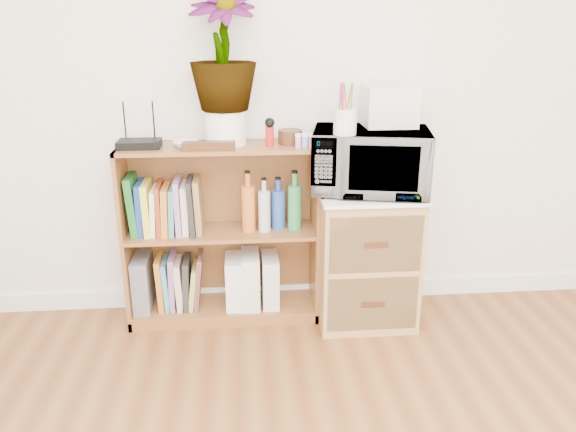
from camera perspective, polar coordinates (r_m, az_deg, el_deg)
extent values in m
cube|color=white|center=(3.28, -0.16, -7.76)|extent=(4.00, 0.02, 0.10)
cube|color=brown|center=(2.97, -6.70, -1.87)|extent=(1.00, 0.30, 0.95)
cube|color=#9E7542|center=(3.01, 7.80, -4.16)|extent=(0.50, 0.45, 0.70)
imported|color=white|center=(2.84, 8.32, 5.57)|extent=(0.63, 0.49, 0.31)
cylinder|color=white|center=(2.65, 5.81, 9.49)|extent=(0.11, 0.11, 0.12)
cube|color=white|center=(2.90, 10.27, 10.93)|extent=(0.25, 0.21, 0.20)
cube|color=black|center=(2.85, -14.87, 7.09)|extent=(0.21, 0.14, 0.04)
imported|color=silver|center=(2.81, -10.34, 7.20)|extent=(0.13, 0.13, 0.03)
cylinder|color=white|center=(2.83, -6.38, 8.92)|extent=(0.20, 0.20, 0.17)
imported|color=#2B6C30|center=(2.79, -6.67, 16.44)|extent=(0.32, 0.32, 0.57)
cube|color=#39210F|center=(2.73, -8.03, 7.07)|extent=(0.25, 0.06, 0.04)
cylinder|color=red|center=(2.78, -1.85, 8.06)|extent=(0.04, 0.04, 0.10)
cylinder|color=#37210F|center=(2.84, 0.21, 8.05)|extent=(0.12, 0.12, 0.07)
cube|color=pink|center=(2.75, 1.73, 7.49)|extent=(0.11, 0.04, 0.05)
cube|color=slate|center=(3.12, -14.52, -6.52)|extent=(0.09, 0.23, 0.29)
cube|color=white|center=(3.06, -5.51, -6.60)|extent=(0.09, 0.22, 0.27)
cube|color=silver|center=(3.06, -3.82, -6.37)|extent=(0.09, 0.24, 0.29)
cube|color=silver|center=(3.07, -1.82, -6.47)|extent=(0.09, 0.22, 0.28)
cube|color=#1A6426|center=(2.96, -15.41, 1.10)|extent=(0.05, 0.20, 0.30)
cube|color=navy|center=(2.96, -14.69, 0.80)|extent=(0.03, 0.20, 0.27)
cube|color=yellow|center=(2.95, -14.04, 0.84)|extent=(0.04, 0.20, 0.27)
cube|color=white|center=(2.95, -13.40, 0.55)|extent=(0.04, 0.20, 0.24)
cube|color=#99381A|center=(2.94, -12.87, 0.79)|extent=(0.03, 0.20, 0.26)
cube|color=orange|center=(2.94, -12.25, 0.70)|extent=(0.04, 0.20, 0.25)
cube|color=teal|center=(2.94, -11.61, 0.66)|extent=(0.04, 0.20, 0.24)
cube|color=#A272AC|center=(2.93, -11.03, 1.06)|extent=(0.03, 0.20, 0.28)
cube|color=#FFDAC6|center=(2.93, -10.36, 0.80)|extent=(0.03, 0.20, 0.25)
cube|color=black|center=(2.92, -9.73, 1.13)|extent=(0.04, 0.20, 0.29)
cube|color=olive|center=(2.92, -9.11, 1.09)|extent=(0.04, 0.20, 0.28)
cylinder|color=orange|center=(2.91, -4.08, 1.52)|extent=(0.07, 0.07, 0.31)
cylinder|color=silver|center=(2.91, -2.45, 1.22)|extent=(0.06, 0.06, 0.27)
cylinder|color=#224CA2|center=(2.92, -0.99, 1.17)|extent=(0.07, 0.07, 0.26)
cylinder|color=#328A4C|center=(2.92, 0.66, 1.57)|extent=(0.07, 0.07, 0.30)
cylinder|color=#C9D933|center=(2.93, 2.31, 1.50)|extent=(0.06, 0.06, 0.29)
cube|color=#BB7421|center=(3.10, -12.76, -6.52)|extent=(0.04, 0.19, 0.29)
cube|color=teal|center=(3.10, -12.17, -6.68)|extent=(0.04, 0.19, 0.27)
cube|color=slate|center=(3.09, -11.60, -6.44)|extent=(0.04, 0.19, 0.30)
cube|color=beige|center=(3.09, -10.93, -6.72)|extent=(0.04, 0.19, 0.26)
cube|color=#2A2A2A|center=(3.09, -10.24, -6.63)|extent=(0.05, 0.19, 0.27)
cube|color=#A1A24A|center=(3.09, -9.59, -6.95)|extent=(0.06, 0.19, 0.23)
cube|color=brown|center=(3.08, -9.07, -6.44)|extent=(0.06, 0.19, 0.29)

